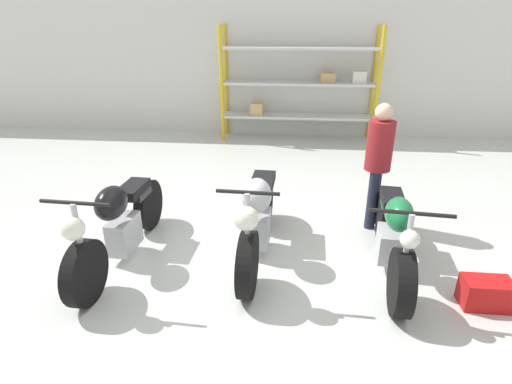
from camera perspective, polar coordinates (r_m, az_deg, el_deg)
ground_plane at (r=4.48m, az=-0.51°, el=-10.28°), size 30.00×30.00×0.00m
back_wall at (r=9.36m, az=3.30°, el=19.04°), size 30.00×0.08×3.60m
shelving_rack at (r=9.05m, az=6.25°, el=15.04°), size 3.39×0.63×2.41m
motorcycle_black at (r=4.59m, az=-18.93°, el=-4.16°), size 0.65×2.17×1.03m
motorcycle_silver at (r=4.44m, az=0.26°, el=-3.49°), size 0.58×2.17×1.08m
motorcycle_green at (r=4.42m, az=19.07°, el=-5.82°), size 0.71×2.00×1.00m
person_browsing at (r=5.16m, az=17.08°, el=4.77°), size 0.40×0.40×1.59m
toolbox at (r=4.40m, az=30.01°, el=-12.41°), size 0.44×0.26×0.28m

